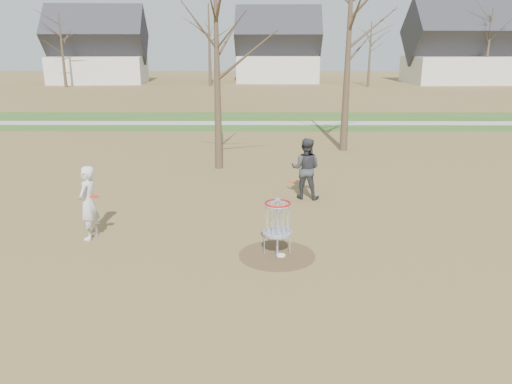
% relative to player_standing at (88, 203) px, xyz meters
% --- Properties ---
extents(ground, '(160.00, 160.00, 0.00)m').
position_rel_player_standing_xyz_m(ground, '(4.69, -1.07, -0.94)').
color(ground, brown).
rests_on(ground, ground).
extents(green_band, '(160.00, 8.00, 0.01)m').
position_rel_player_standing_xyz_m(green_band, '(4.69, 19.93, -0.93)').
color(green_band, '#2D5119').
rests_on(green_band, ground).
extents(footpath, '(160.00, 1.50, 0.01)m').
position_rel_player_standing_xyz_m(footpath, '(4.69, 18.93, -0.92)').
color(footpath, '#9E9E99').
rests_on(footpath, green_band).
extents(dirt_circle, '(1.80, 1.80, 0.01)m').
position_rel_player_standing_xyz_m(dirt_circle, '(4.69, -1.07, -0.93)').
color(dirt_circle, '#47331E').
rests_on(dirt_circle, ground).
extents(player_standing, '(0.54, 0.74, 1.88)m').
position_rel_player_standing_xyz_m(player_standing, '(0.00, 0.00, 0.00)').
color(player_standing, silver).
rests_on(player_standing, ground).
extents(player_throwing, '(1.10, 0.95, 1.94)m').
position_rel_player_standing_xyz_m(player_throwing, '(5.74, 3.45, 0.03)').
color(player_throwing, '#35363A').
rests_on(player_throwing, ground).
extents(disc_grounded, '(0.22, 0.22, 0.02)m').
position_rel_player_standing_xyz_m(disc_grounded, '(4.78, -1.11, -0.92)').
color(disc_grounded, white).
rests_on(disc_grounded, dirt_circle).
extents(discs_in_play, '(5.15, 1.87, 0.10)m').
position_rel_player_standing_xyz_m(discs_in_play, '(2.84, 0.58, 0.22)').
color(discs_in_play, '#E04C0B').
rests_on(discs_in_play, ground).
extents(disc_golf_basket, '(0.64, 0.64, 1.35)m').
position_rel_player_standing_xyz_m(disc_golf_basket, '(4.69, -1.07, -0.03)').
color(disc_golf_basket, '#9EA3AD').
rests_on(disc_golf_basket, ground).
extents(bare_trees, '(52.62, 44.98, 9.00)m').
position_rel_player_standing_xyz_m(bare_trees, '(6.47, 34.72, 4.41)').
color(bare_trees, '#382B1E').
rests_on(bare_trees, ground).
extents(houses_row, '(56.51, 10.01, 7.26)m').
position_rel_player_standing_xyz_m(houses_row, '(9.01, 51.49, 2.58)').
color(houses_row, silver).
rests_on(houses_row, ground).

